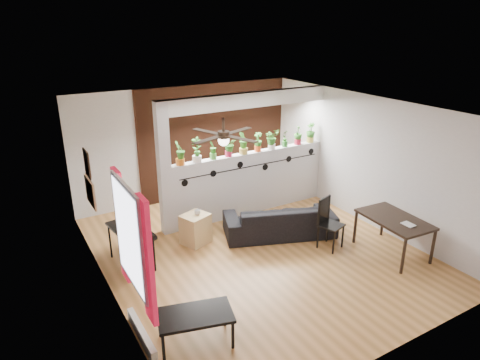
{
  "coord_description": "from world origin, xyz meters",
  "views": [
    {
      "loc": [
        -3.72,
        -5.75,
        3.96
      ],
      "look_at": [
        0.01,
        0.6,
        1.18
      ],
      "focal_mm": 32.0,
      "sensor_mm": 36.0,
      "label": 1
    }
  ],
  "objects_px": {
    "potted_plant_7": "(285,138)",
    "potted_plant_9": "(311,132)",
    "potted_plant_4": "(243,142)",
    "potted_plant_8": "(298,134)",
    "sofa": "(280,220)",
    "potted_plant_1": "(197,149)",
    "potted_plant_3": "(228,146)",
    "potted_plant_2": "(213,149)",
    "coffee_table": "(195,317)",
    "office_chair": "(139,240)",
    "cup": "(197,212)",
    "ceiling_fan": "(224,137)",
    "potted_plant_0": "(180,152)",
    "folding_chair": "(327,218)",
    "potted_plant_5": "(258,141)",
    "cube_shelf": "(196,229)",
    "computer_desk": "(130,232)",
    "potted_plant_6": "(272,138)"
  },
  "relations": [
    {
      "from": "potted_plant_4",
      "to": "office_chair",
      "type": "height_order",
      "value": "potted_plant_4"
    },
    {
      "from": "potted_plant_7",
      "to": "potted_plant_4",
      "type": "bearing_deg",
      "value": 180.0
    },
    {
      "from": "potted_plant_7",
      "to": "potted_plant_9",
      "type": "height_order",
      "value": "potted_plant_9"
    },
    {
      "from": "potted_plant_5",
      "to": "potted_plant_3",
      "type": "bearing_deg",
      "value": 180.0
    },
    {
      "from": "potted_plant_3",
      "to": "potted_plant_5",
      "type": "distance_m",
      "value": 0.7
    },
    {
      "from": "potted_plant_3",
      "to": "office_chair",
      "type": "distance_m",
      "value": 2.62
    },
    {
      "from": "ceiling_fan",
      "to": "computer_desk",
      "type": "height_order",
      "value": "ceiling_fan"
    },
    {
      "from": "potted_plant_0",
      "to": "potted_plant_8",
      "type": "relative_size",
      "value": 1.11
    },
    {
      "from": "potted_plant_2",
      "to": "office_chair",
      "type": "xyz_separation_m",
      "value": [
        -1.86,
        -0.81,
        -1.13
      ]
    },
    {
      "from": "potted_plant_9",
      "to": "coffee_table",
      "type": "distance_m",
      "value": 5.45
    },
    {
      "from": "potted_plant_6",
      "to": "computer_desk",
      "type": "relative_size",
      "value": 0.44
    },
    {
      "from": "folding_chair",
      "to": "office_chair",
      "type": "bearing_deg",
      "value": 158.99
    },
    {
      "from": "coffee_table",
      "to": "potted_plant_0",
      "type": "bearing_deg",
      "value": 69.43
    },
    {
      "from": "potted_plant_7",
      "to": "potted_plant_9",
      "type": "relative_size",
      "value": 0.83
    },
    {
      "from": "potted_plant_8",
      "to": "sofa",
      "type": "bearing_deg",
      "value": -137.38
    },
    {
      "from": "potted_plant_7",
      "to": "office_chair",
      "type": "distance_m",
      "value": 3.87
    },
    {
      "from": "potted_plant_0",
      "to": "potted_plant_5",
      "type": "distance_m",
      "value": 1.76
    },
    {
      "from": "potted_plant_8",
      "to": "potted_plant_5",
      "type": "bearing_deg",
      "value": -180.0
    },
    {
      "from": "computer_desk",
      "to": "folding_chair",
      "type": "distance_m",
      "value": 3.49
    },
    {
      "from": "potted_plant_0",
      "to": "potted_plant_3",
      "type": "relative_size",
      "value": 1.14
    },
    {
      "from": "cube_shelf",
      "to": "coffee_table",
      "type": "relative_size",
      "value": 0.54
    },
    {
      "from": "potted_plant_5",
      "to": "cube_shelf",
      "type": "relative_size",
      "value": 0.7
    },
    {
      "from": "potted_plant_3",
      "to": "cube_shelf",
      "type": "xyz_separation_m",
      "value": [
        -1.09,
        -0.67,
        -1.28
      ]
    },
    {
      "from": "potted_plant_0",
      "to": "potted_plant_3",
      "type": "bearing_deg",
      "value": 0.0
    },
    {
      "from": "potted_plant_1",
      "to": "sofa",
      "type": "distance_m",
      "value": 2.12
    },
    {
      "from": "potted_plant_0",
      "to": "potted_plant_5",
      "type": "relative_size",
      "value": 1.17
    },
    {
      "from": "potted_plant_4",
      "to": "folding_chair",
      "type": "height_order",
      "value": "potted_plant_4"
    },
    {
      "from": "potted_plant_0",
      "to": "cup",
      "type": "distance_m",
      "value": 1.19
    },
    {
      "from": "potted_plant_3",
      "to": "cup",
      "type": "xyz_separation_m",
      "value": [
        -1.04,
        -0.67,
        -0.95
      ]
    },
    {
      "from": "potted_plant_8",
      "to": "cup",
      "type": "height_order",
      "value": "potted_plant_8"
    },
    {
      "from": "potted_plant_4",
      "to": "potted_plant_9",
      "type": "height_order",
      "value": "potted_plant_4"
    },
    {
      "from": "coffee_table",
      "to": "cube_shelf",
      "type": "bearing_deg",
      "value": 65.12
    },
    {
      "from": "potted_plant_4",
      "to": "coffee_table",
      "type": "bearing_deg",
      "value": -129.65
    },
    {
      "from": "potted_plant_2",
      "to": "coffee_table",
      "type": "relative_size",
      "value": 0.36
    },
    {
      "from": "potted_plant_1",
      "to": "potted_plant_3",
      "type": "height_order",
      "value": "potted_plant_1"
    },
    {
      "from": "potted_plant_4",
      "to": "cup",
      "type": "relative_size",
      "value": 4.14
    },
    {
      "from": "potted_plant_5",
      "to": "potted_plant_7",
      "type": "height_order",
      "value": "potted_plant_5"
    },
    {
      "from": "potted_plant_0",
      "to": "folding_chair",
      "type": "distance_m",
      "value": 3.01
    },
    {
      "from": "potted_plant_8",
      "to": "coffee_table",
      "type": "bearing_deg",
      "value": -142.05
    },
    {
      "from": "potted_plant_5",
      "to": "potted_plant_7",
      "type": "distance_m",
      "value": 0.7
    },
    {
      "from": "cube_shelf",
      "to": "office_chair",
      "type": "relative_size",
      "value": 0.6
    },
    {
      "from": "potted_plant_3",
      "to": "potted_plant_7",
      "type": "height_order",
      "value": "potted_plant_3"
    },
    {
      "from": "potted_plant_4",
      "to": "potted_plant_8",
      "type": "relative_size",
      "value": 1.13
    },
    {
      "from": "potted_plant_4",
      "to": "potted_plant_8",
      "type": "distance_m",
      "value": 1.4
    },
    {
      "from": "potted_plant_4",
      "to": "folding_chair",
      "type": "relative_size",
      "value": 0.5
    },
    {
      "from": "ceiling_fan",
      "to": "potted_plant_3",
      "type": "height_order",
      "value": "ceiling_fan"
    },
    {
      "from": "computer_desk",
      "to": "coffee_table",
      "type": "bearing_deg",
      "value": -86.73
    },
    {
      "from": "cup",
      "to": "sofa",
      "type": "bearing_deg",
      "value": -18.99
    },
    {
      "from": "potted_plant_7",
      "to": "sofa",
      "type": "height_order",
      "value": "potted_plant_7"
    },
    {
      "from": "potted_plant_8",
      "to": "office_chair",
      "type": "relative_size",
      "value": 0.44
    }
  ]
}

